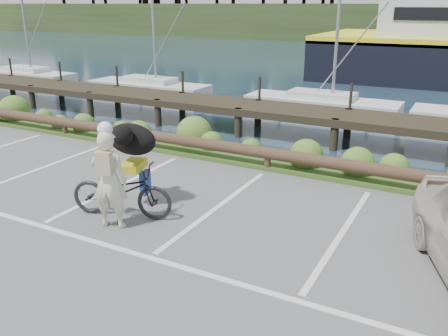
# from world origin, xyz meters

# --- Properties ---
(ground) EXTENTS (72.00, 72.00, 0.00)m
(ground) POSITION_xyz_m (0.00, 0.00, 0.00)
(ground) COLOR #555457
(vegetation_strip) EXTENTS (34.00, 1.60, 0.10)m
(vegetation_strip) POSITION_xyz_m (0.00, 5.30, 0.05)
(vegetation_strip) COLOR #3D5B21
(vegetation_strip) RESTS_ON ground
(log_rail) EXTENTS (32.00, 0.30, 0.60)m
(log_rail) POSITION_xyz_m (0.00, 4.60, 0.00)
(log_rail) COLOR #443021
(log_rail) RESTS_ON ground
(bicycle) EXTENTS (2.18, 1.26, 1.08)m
(bicycle) POSITION_xyz_m (-1.47, 0.71, 0.54)
(bicycle) COLOR black
(bicycle) RESTS_ON ground
(cyclist) EXTENTS (0.79, 0.62, 1.89)m
(cyclist) POSITION_xyz_m (-1.33, 0.25, 0.95)
(cyclist) COLOR beige
(cyclist) RESTS_ON ground
(dog) EXTENTS (0.84, 1.24, 0.65)m
(dog) POSITION_xyz_m (-1.65, 1.34, 1.41)
(dog) COLOR black
(dog) RESTS_ON bicycle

